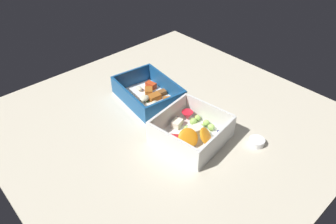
{
  "coord_description": "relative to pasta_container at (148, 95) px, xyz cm",
  "views": [
    {
      "loc": [
        46.13,
        -42.49,
        53.49
      ],
      "look_at": [
        -0.78,
        0.41,
        4.0
      ],
      "focal_mm": 33.55,
      "sensor_mm": 36.0,
      "label": 1
    }
  ],
  "objects": [
    {
      "name": "table_surface",
      "position": [
        10.27,
        -1.71,
        -2.77
      ],
      "size": [
        80.0,
        80.0,
        2.0
      ],
      "primitive_type": "cube",
      "color": "beige",
      "rests_on": "ground"
    },
    {
      "name": "fruit_bowl",
      "position": [
        18.93,
        -2.19,
        0.27
      ],
      "size": [
        17.04,
        17.3,
        6.02
      ],
      "rotation": [
        0.0,
        0.0,
        0.15
      ],
      "color": "white",
      "rests_on": "table_surface"
    },
    {
      "name": "pasta_container",
      "position": [
        0.0,
        0.0,
        0.0
      ],
      "size": [
        19.56,
        15.14,
        5.59
      ],
      "rotation": [
        0.0,
        0.0,
        -0.12
      ],
      "color": "white",
      "rests_on": "table_surface"
    },
    {
      "name": "paper_cup_liner",
      "position": [
        30.75,
        7.45,
        -1.03
      ],
      "size": [
        3.79,
        3.79,
        1.48
      ],
      "primitive_type": "cylinder",
      "color": "white",
      "rests_on": "table_surface"
    }
  ]
}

